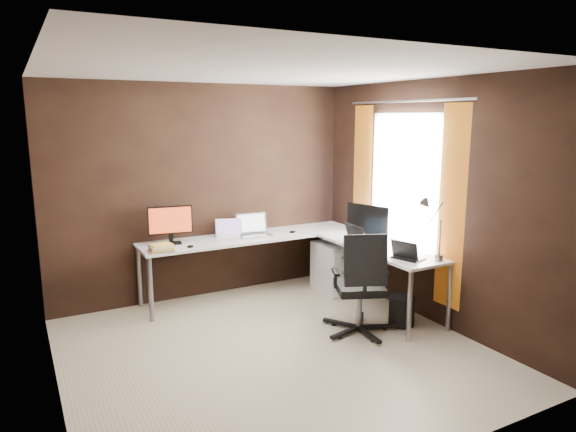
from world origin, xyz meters
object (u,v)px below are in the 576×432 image
object	(u,v)px
monitor_left	(170,223)
laptop_white	(229,233)
monitor_right	(368,221)
wastebasket	(402,311)
book_stack	(161,248)
laptop_black_big	(361,242)
drawer_pedestal	(335,267)
desk_lamp	(431,221)
laptop_silver	(253,230)
laptop_black_small	(407,255)
office_chair	(360,303)

from	to	relation	value
monitor_left	laptop_white	world-z (taller)	monitor_left
monitor_right	wastebasket	size ratio (longest dim) A/B	1.64
laptop_white	book_stack	xyz separation A→B (m)	(-0.87, -0.27, -0.01)
laptop_black_big	drawer_pedestal	bearing A→B (deg)	-5.57
desk_lamp	monitor_left	bearing A→B (deg)	127.74
drawer_pedestal	laptop_silver	distance (m)	1.11
laptop_white	book_stack	bearing A→B (deg)	-143.38
laptop_black_small	desk_lamp	bearing A→B (deg)	-143.39
office_chair	wastebasket	xyz separation A→B (m)	(0.50, -0.05, -0.15)
wastebasket	book_stack	bearing A→B (deg)	146.85
monitor_right	wastebasket	bearing A→B (deg)	156.04
laptop_silver	wastebasket	size ratio (longest dim) A/B	1.33
laptop_white	wastebasket	world-z (taller)	laptop_white
wastebasket	desk_lamp	bearing A→B (deg)	-57.63
laptop_white	book_stack	distance (m)	0.91
laptop_black_small	office_chair	size ratio (longest dim) A/B	0.32
desk_lamp	laptop_silver	bearing A→B (deg)	110.27
office_chair	wastebasket	distance (m)	0.52
drawer_pedestal	wastebasket	bearing A→B (deg)	-89.42
desk_lamp	laptop_black_small	bearing A→B (deg)	133.63
drawer_pedestal	laptop_silver	bearing A→B (deg)	156.91
monitor_right	desk_lamp	bearing A→B (deg)	165.52
book_stack	office_chair	xyz separation A→B (m)	(1.60, -1.33, -0.46)
drawer_pedestal	book_stack	distance (m)	2.15
laptop_white	office_chair	bearing A→B (deg)	-45.71
monitor_left	desk_lamp	xyz separation A→B (m)	(2.05, -1.87, 0.15)
drawer_pedestal	monitor_left	size ratio (longest dim) A/B	1.23
laptop_black_small	book_stack	xyz separation A→B (m)	(-2.06, 1.46, -0.01)
laptop_silver	laptop_black_big	bearing A→B (deg)	-47.29
office_chair	book_stack	bearing A→B (deg)	163.50
book_stack	office_chair	bearing A→B (deg)	-39.59
monitor_right	laptop_white	distance (m)	1.62
laptop_black_big	laptop_black_small	bearing A→B (deg)	-165.04
monitor_left	laptop_black_small	world-z (taller)	monitor_left
laptop_white	monitor_left	bearing A→B (deg)	-161.57
monitor_left	book_stack	bearing A→B (deg)	-114.91
laptop_silver	laptop_black_big	size ratio (longest dim) A/B	1.01
wastebasket	laptop_black_big	bearing A→B (deg)	105.03
laptop_silver	drawer_pedestal	bearing A→B (deg)	-16.58
drawer_pedestal	office_chair	bearing A→B (deg)	-112.49
office_chair	laptop_white	bearing A→B (deg)	137.85
book_stack	desk_lamp	bearing A→B (deg)	-35.31
drawer_pedestal	laptop_black_big	size ratio (longest dim) A/B	1.49
desk_lamp	wastebasket	size ratio (longest dim) A/B	2.04
monitor_left	monitor_right	xyz separation A→B (m)	(1.95, -1.00, 0.01)
laptop_silver	book_stack	xyz separation A→B (m)	(-1.17, -0.24, -0.02)
monitor_left	laptop_silver	xyz separation A→B (m)	(0.99, -0.04, -0.19)
laptop_white	laptop_black_small	xyz separation A→B (m)	(1.20, -1.73, -0.00)
book_stack	office_chair	world-z (taller)	office_chair
drawer_pedestal	wastebasket	distance (m)	1.23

